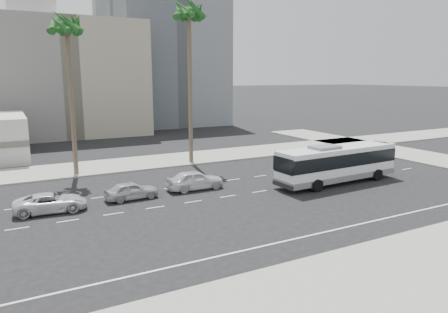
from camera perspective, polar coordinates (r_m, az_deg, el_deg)
ground at (r=35.96m, az=8.98°, el=-4.20°), size 700.00×700.00×0.00m
sidewalk_north at (r=48.86m, az=-1.99°, el=0.06°), size 120.00×7.00×0.15m
edge_stripe at (r=20.40m, az=-22.90°, el=-17.17°), size 80.00×0.15×0.02m
midrise_beige_west at (r=73.17m, az=-21.29°, el=10.00°), size 24.00×18.00×18.00m
midrise_gray_center at (r=84.82m, az=-8.23°, el=13.37°), size 20.00×20.00×26.00m
civic_tower at (r=279.81m, az=-25.03°, el=16.06°), size 42.00×42.00×129.00m
highrise_right at (r=267.17m, az=-14.19°, el=16.20°), size 26.00×26.00×70.00m
highrise_far at (r=302.38m, az=-10.83°, el=14.74°), size 22.00×22.00×60.00m
city_bus at (r=37.93m, az=15.37°, el=-0.83°), size 12.24×3.26×3.49m
car_a at (r=34.74m, az=-4.03°, el=-3.23°), size 2.05×4.86×1.64m
car_b at (r=32.74m, az=-12.67°, el=-4.60°), size 1.74×4.12×1.39m
car_c at (r=31.47m, az=-22.83°, el=-5.89°), size 2.60×5.01×1.35m
palm_near at (r=44.82m, az=-4.87°, el=18.82°), size 5.07×5.07×17.08m
palm_mid at (r=41.59m, az=-20.96°, el=16.07°), size 4.86×4.86×15.03m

